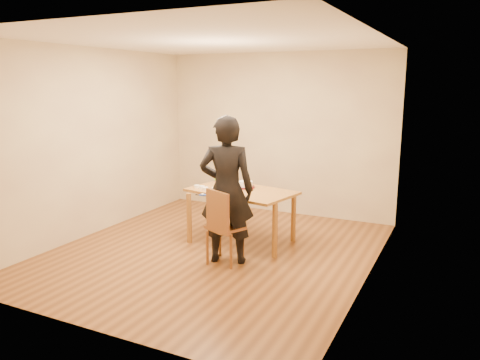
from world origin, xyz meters
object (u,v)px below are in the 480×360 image
at_px(cake, 246,184).
at_px(person, 227,190).
at_px(dining_chair, 225,227).
at_px(cake_plate, 246,187).
at_px(dining_table, 242,191).

height_order(cake, person, person).
relative_size(dining_chair, person, 0.21).
distance_m(cake_plate, person, 0.92).
height_order(dining_table, cake, cake).
xyz_separation_m(dining_table, person, (0.15, -0.73, 0.18)).
height_order(dining_table, cake_plate, cake_plate).
distance_m(dining_table, dining_chair, 0.84).
bearing_deg(person, cake, -98.80).
distance_m(dining_table, cake_plate, 0.17).
bearing_deg(cake, person, -79.54).
height_order(cake_plate, person, person).
bearing_deg(dining_chair, dining_table, 126.84).
distance_m(dining_table, cake, 0.18).
bearing_deg(dining_table, dining_chair, -67.49).
relative_size(cake, person, 0.11).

